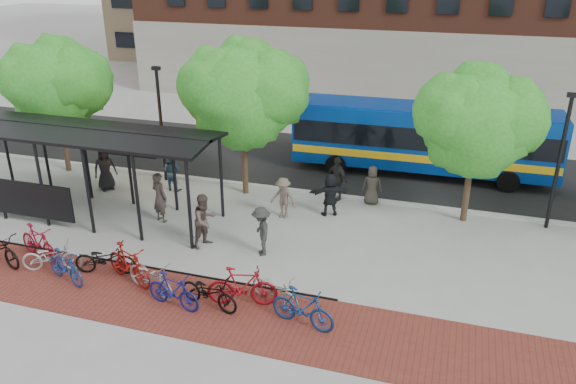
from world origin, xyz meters
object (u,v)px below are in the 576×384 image
(bike_4, at_px, (105,259))
(bike_11, at_px, (303,308))
(bus_shelter, at_px, (79,141))
(bike_7, at_px, (173,291))
(bike_3, at_px, (65,267))
(pedestrian_0, at_px, (105,168))
(bike_1, at_px, (38,242))
(bike_5, at_px, (129,264))
(bike_6, at_px, (151,277))
(lamp_post_right, at_px, (560,159))
(pedestrian_2, at_px, (172,172))
(pedestrian_5, at_px, (330,194))
(bike_10, at_px, (275,289))
(pedestrian_4, at_px, (337,178))
(tree_b, at_px, (245,90))
(tree_a, at_px, (57,81))
(bus, at_px, (423,136))
(pedestrian_8, at_px, (205,220))
(pedestrian_6, at_px, (372,185))
(pedestrian_3, at_px, (283,198))
(pedestrian_9, at_px, (261,231))
(pedestrian_1, at_px, (160,197))
(bike_2, at_px, (52,256))
(tree_c, at_px, (479,118))
(bike_9, at_px, (242,286))
(lamp_post_left, at_px, (161,121))

(bike_4, height_order, bike_11, bike_11)
(bus_shelter, xyz_separation_m, bike_7, (6.21, -4.72, -2.45))
(bike_3, distance_m, pedestrian_0, 7.54)
(bike_1, height_order, bike_5, bike_5)
(bike_6, bearing_deg, lamp_post_right, -32.87)
(pedestrian_2, height_order, pedestrian_5, pedestrian_5)
(bike_10, bearing_deg, pedestrian_4, 23.81)
(bike_7, bearing_deg, tree_b, 17.29)
(tree_a, height_order, bus, tree_a)
(bike_3, relative_size, bike_6, 0.87)
(lamp_post_right, xyz_separation_m, bike_7, (-10.92, -8.80, -2.20))
(tree_a, bearing_deg, pedestrian_8, -27.58)
(bike_7, xyz_separation_m, pedestrian_5, (2.87, 7.44, 0.32))
(pedestrian_0, xyz_separation_m, pedestrian_6, (11.26, 1.93, -0.17))
(bike_4, bearing_deg, pedestrian_3, -51.16)
(bike_1, bearing_deg, bike_3, -99.30)
(bike_6, relative_size, pedestrian_8, 1.06)
(bike_4, bearing_deg, pedestrian_8, -54.95)
(tree_b, xyz_separation_m, bike_3, (-2.88, -8.32, -3.92))
(tree_b, height_order, bike_11, tree_b)
(pedestrian_9, bearing_deg, pedestrian_8, -118.61)
(bike_11, bearing_deg, lamp_post_right, -26.96)
(bike_5, xyz_separation_m, pedestrian_1, (-1.22, 4.17, 0.36))
(bike_2, distance_m, pedestrian_6, 12.25)
(bus, distance_m, pedestrian_9, 10.48)
(bike_2, distance_m, pedestrian_1, 4.60)
(tree_c, height_order, bike_9, tree_c)
(pedestrian_3, bearing_deg, tree_a, -179.89)
(tree_b, height_order, pedestrian_0, tree_b)
(pedestrian_8, bearing_deg, pedestrian_3, -8.59)
(bike_3, height_order, bike_4, bike_3)
(bike_4, relative_size, pedestrian_8, 1.02)
(pedestrian_9, bearing_deg, pedestrian_5, 129.67)
(bike_9, bearing_deg, bike_7, 96.44)
(bike_2, bearing_deg, lamp_post_right, -83.17)
(bus_shelter, distance_m, bike_5, 6.23)
(pedestrian_2, relative_size, pedestrian_3, 1.03)
(bike_9, height_order, pedestrian_3, pedestrian_3)
(bus, distance_m, pedestrian_2, 11.40)
(pedestrian_3, height_order, pedestrian_9, pedestrian_9)
(bus, distance_m, bike_2, 16.39)
(lamp_post_left, height_order, bike_9, lamp_post_left)
(bike_11, bearing_deg, pedestrian_1, 68.75)
(bike_10, relative_size, pedestrian_8, 0.94)
(pedestrian_9, bearing_deg, tree_c, 97.58)
(tree_c, xyz_separation_m, pedestrian_1, (-11.19, -3.56, -3.07))
(pedestrian_1, bearing_deg, pedestrian_9, -173.71)
(bus_shelter, relative_size, bike_10, 5.84)
(tree_b, relative_size, pedestrian_6, 4.00)
(pedestrian_0, height_order, pedestrian_4, pedestrian_0)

